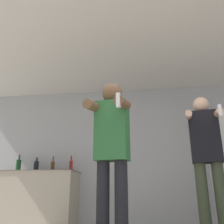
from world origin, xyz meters
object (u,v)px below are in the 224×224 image
at_px(bottle_clear_vodka, 18,165).
at_px(bottle_short_whiskey, 71,165).
at_px(person_woman_foreground, 112,146).
at_px(bottle_red_label, 36,166).
at_px(bottle_dark_rum, 53,166).
at_px(person_man_side, 207,153).

bearing_deg(bottle_clear_vodka, bottle_short_whiskey, 0.00).
bearing_deg(bottle_clear_vodka, person_woman_foreground, -44.49).
bearing_deg(bottle_short_whiskey, bottle_red_label, 180.00).
bearing_deg(bottle_dark_rum, person_woman_foreground, -55.79).
height_order(bottle_red_label, person_man_side, person_man_side).
bearing_deg(person_woman_foreground, person_man_side, 34.77).
relative_size(bottle_short_whiskey, bottle_clear_vodka, 0.93).
relative_size(bottle_red_label, bottle_clear_vodka, 0.83).
height_order(bottle_short_whiskey, bottle_clear_vodka, bottle_clear_vodka).
bearing_deg(bottle_clear_vodka, bottle_dark_rum, 0.00).
bearing_deg(person_man_side, bottle_clear_vodka, 159.12).
height_order(person_woman_foreground, person_man_side, person_man_side).
bearing_deg(bottle_red_label, person_man_side, -23.24).
relative_size(bottle_short_whiskey, bottle_dark_rum, 1.09).
xyz_separation_m(bottle_red_label, person_man_side, (2.75, -1.18, -0.01)).
relative_size(bottle_dark_rum, bottle_clear_vodka, 0.85).
bearing_deg(bottle_short_whiskey, bottle_clear_vodka, 180.00).
bearing_deg(person_woman_foreground, bottle_red_label, 130.04).
height_order(bottle_dark_rum, person_woman_foreground, person_woman_foreground).
distance_m(bottle_short_whiskey, bottle_red_label, 0.66).
relative_size(bottle_red_label, bottle_dark_rum, 0.97).
relative_size(bottle_short_whiskey, person_man_side, 0.17).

